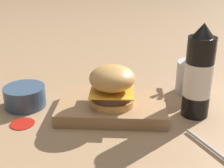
% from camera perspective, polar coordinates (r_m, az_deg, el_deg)
% --- Properties ---
extents(ground_plane, '(6.00, 6.00, 0.00)m').
position_cam_1_polar(ground_plane, '(0.86, 0.59, -5.20)').
color(ground_plane, '#9E7A56').
extents(serving_board, '(0.29, 0.19, 0.03)m').
position_cam_1_polar(serving_board, '(0.85, -0.00, -4.17)').
color(serving_board, '#A37A51').
rests_on(serving_board, ground_plane).
extents(burger, '(0.12, 0.12, 0.11)m').
position_cam_1_polar(burger, '(0.80, 0.01, -0.25)').
color(burger, tan).
rests_on(burger, serving_board).
extents(ketchup_bottle, '(0.07, 0.07, 0.25)m').
position_cam_1_polar(ketchup_bottle, '(0.83, 15.54, 1.53)').
color(ketchup_bottle, black).
rests_on(ketchup_bottle, ground_plane).
extents(fries_basket, '(0.10, 0.10, 0.15)m').
position_cam_1_polar(fries_basket, '(0.98, 14.46, 1.34)').
color(fries_basket, '#B7B7BC').
rests_on(fries_basket, ground_plane).
extents(side_bowl, '(0.12, 0.12, 0.06)m').
position_cam_1_polar(side_bowl, '(0.91, -15.64, -2.12)').
color(side_bowl, '#384C66').
rests_on(side_bowl, ground_plane).
extents(ketchup_puddle, '(0.06, 0.06, 0.00)m').
position_cam_1_polar(ketchup_puddle, '(0.83, -16.05, -6.93)').
color(ketchup_puddle, '#B21E14').
rests_on(ketchup_puddle, ground_plane).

